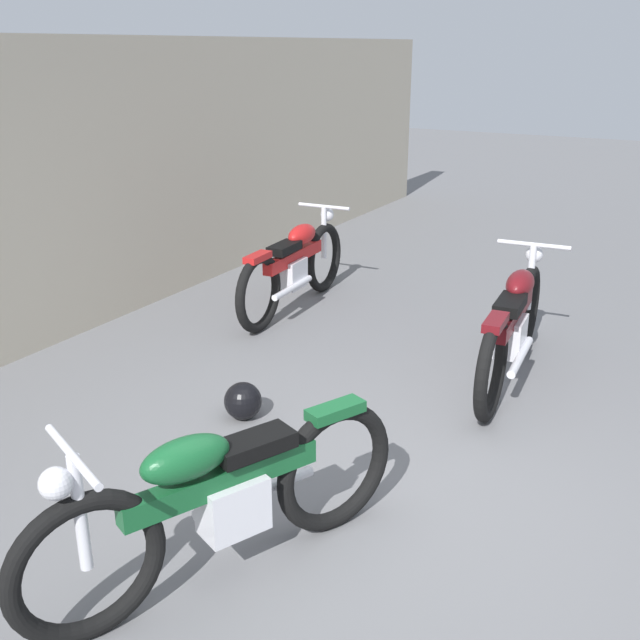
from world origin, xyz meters
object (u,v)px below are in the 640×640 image
motorcycle_green (220,498)px  motorcycle_maroon (513,325)px  helmet (243,401)px  motorcycle_red (295,266)px

motorcycle_green → motorcycle_maroon: motorcycle_maroon is taller
helmet → motorcycle_red: (2.26, 0.92, 0.33)m
helmet → motorcycle_red: motorcycle_red is taller
helmet → motorcycle_green: bearing=-148.5°
motorcycle_maroon → motorcycle_red: bearing=70.5°
motorcycle_green → helmet: bearing=-124.4°
helmet → motorcycle_maroon: bearing=-42.9°
helmet → motorcycle_green: size_ratio=0.14×
helmet → motorcycle_green: 1.77m
helmet → motorcycle_green: motorcycle_green is taller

